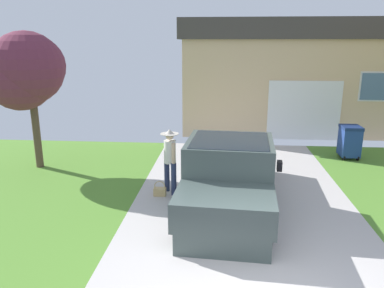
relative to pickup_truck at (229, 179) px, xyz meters
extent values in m
cube|color=#BAB4AF|center=(0.34, 1.10, -0.74)|extent=(5.20, 9.00, 0.06)
cube|color=#45534F|center=(0.02, 0.31, -0.50)|extent=(2.08, 5.12, 0.42)
cube|color=#45534F|center=(0.00, 0.00, 0.31)|extent=(2.00, 1.93, 1.19)
cube|color=#1E2833|center=(0.00, 0.00, 0.66)|extent=(1.76, 1.77, 0.50)
cube|color=#45534F|center=(-0.11, -1.54, -0.01)|extent=(1.96, 1.42, 0.56)
cube|color=black|center=(0.13, 1.85, -0.26)|extent=(2.01, 2.04, 0.06)
cube|color=#45534F|center=(1.04, 1.79, 0.02)|extent=(0.20, 1.91, 0.62)
cube|color=#45534F|center=(-0.78, 1.92, 0.02)|extent=(0.20, 1.91, 0.62)
cube|color=#45534F|center=(0.20, 2.78, 0.02)|extent=(1.88, 0.19, 0.62)
cube|color=black|center=(0.99, -0.70, 0.57)|extent=(0.11, 0.19, 0.20)
cylinder|color=black|center=(0.71, -1.41, -0.31)|extent=(0.32, 0.82, 0.80)
cylinder|color=#9E9EA3|center=(0.71, -1.41, -0.31)|extent=(0.31, 0.46, 0.44)
cylinder|color=black|center=(-0.90, -1.29, -0.31)|extent=(0.32, 0.82, 0.80)
cylinder|color=#9E9EA3|center=(-0.90, -1.29, -0.31)|extent=(0.31, 0.46, 0.44)
cylinder|color=black|center=(0.92, 1.60, -0.31)|extent=(0.32, 0.82, 0.80)
cylinder|color=#9E9EA3|center=(0.92, 1.60, -0.31)|extent=(0.31, 0.46, 0.44)
cylinder|color=black|center=(-0.69, 1.72, -0.31)|extent=(0.32, 0.82, 0.80)
cylinder|color=#9E9EA3|center=(-0.69, 1.72, -0.31)|extent=(0.31, 0.46, 0.44)
cylinder|color=navy|center=(-1.55, 0.91, -0.29)|extent=(0.13, 0.13, 0.83)
cylinder|color=navy|center=(-1.35, 0.65, -0.29)|extent=(0.13, 0.13, 0.83)
cylinder|color=silver|center=(-1.45, 0.78, 0.38)|extent=(0.29, 0.29, 0.57)
cylinder|color=beige|center=(-1.56, 0.91, 0.34)|extent=(0.09, 0.09, 0.59)
cylinder|color=beige|center=(-1.34, 0.64, 0.34)|extent=(0.09, 0.09, 0.59)
sphere|color=beige|center=(-1.45, 0.78, 0.78)|extent=(0.20, 0.20, 0.20)
cylinder|color=#BCB2A3|center=(-1.45, 0.78, 0.83)|extent=(0.45, 0.45, 0.01)
cone|color=#BCB2A3|center=(-1.45, 0.78, 0.89)|extent=(0.21, 0.21, 0.11)
cube|color=tan|center=(-1.69, 0.58, -0.61)|extent=(0.30, 0.19, 0.19)
torus|color=tan|center=(-1.69, 0.58, -0.47)|extent=(0.27, 0.02, 0.27)
cube|color=#D8B586|center=(2.77, 9.72, 1.20)|extent=(9.03, 6.26, 3.81)
cube|color=#423D38|center=(2.77, 9.72, 3.50)|extent=(9.40, 6.51, 0.79)
cube|color=white|center=(2.98, 6.56, 0.44)|extent=(2.77, 0.06, 2.29)
cube|color=slate|center=(5.56, 6.56, 1.39)|extent=(1.10, 0.05, 1.00)
cube|color=silver|center=(5.56, 6.57, 1.39)|extent=(1.23, 0.02, 1.12)
cylinder|color=brown|center=(-5.73, 2.51, 0.35)|extent=(0.22, 0.22, 2.13)
sphere|color=brown|center=(-5.93, 2.29, 2.04)|extent=(1.92, 1.92, 1.92)
sphere|color=brown|center=(-5.70, 2.35, 2.29)|extent=(2.05, 2.05, 2.05)
sphere|color=brown|center=(-5.57, 2.55, 2.33)|extent=(1.71, 1.71, 1.71)
cube|color=navy|center=(4.00, 4.19, -0.17)|extent=(0.58, 0.68, 0.89)
cube|color=navy|center=(4.00, 4.19, 0.32)|extent=(0.60, 0.71, 0.10)
cylinder|color=black|center=(3.78, 3.91, -0.62)|extent=(0.05, 0.18, 0.18)
cylinder|color=black|center=(4.22, 3.91, -0.62)|extent=(0.05, 0.18, 0.18)
camera|label=1|loc=(-0.20, -7.98, 2.97)|focal=34.91mm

